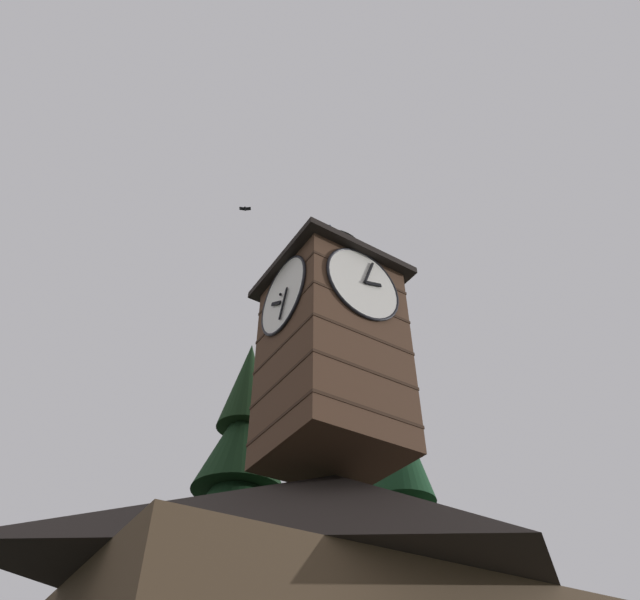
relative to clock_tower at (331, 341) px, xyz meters
The scene contains 5 objects.
clock_tower is the anchor object (origin of this frame).
pine_tree_behind 7.89m from the clock_tower, 84.10° to the right, with size 6.77×6.77×15.04m.
pine_tree_aside 9.43m from the clock_tower, 143.79° to the right, with size 5.17×5.17×19.04m.
moon 31.66m from the clock_tower, 108.98° to the right, with size 1.78×1.78×1.78m.
flying_bird_high 9.80m from the clock_tower, 58.43° to the right, with size 0.53×0.42×0.13m.
Camera 1 is at (10.73, 10.97, 1.28)m, focal length 31.57 mm.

